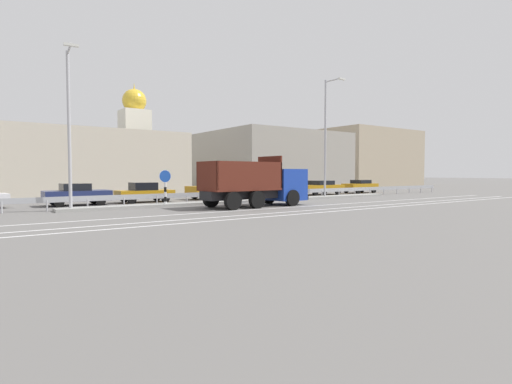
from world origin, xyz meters
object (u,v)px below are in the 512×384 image
(dump_truck, at_px, (266,187))
(parked_car_6, at_px, (360,186))
(parked_car_2, at_px, (144,192))
(church_tower, at_px, (135,140))
(parked_car_3, at_px, (216,190))
(parked_car_4, at_px, (271,190))
(street_lamp_1, at_px, (326,134))
(median_road_sign, at_px, (165,187))
(parked_car_5, at_px, (320,187))
(street_lamp_0, at_px, (69,123))
(parked_car_1, at_px, (77,194))

(dump_truck, xyz_separation_m, parked_car_6, (18.30, 7.57, -0.50))
(parked_car_2, xyz_separation_m, church_tower, (8.31, 26.57, 5.97))
(parked_car_3, bearing_deg, parked_car_4, -99.44)
(parked_car_3, bearing_deg, parked_car_2, 88.69)
(street_lamp_1, bearing_deg, parked_car_3, 149.74)
(street_lamp_1, distance_m, church_tower, 31.42)
(median_road_sign, xyz_separation_m, parked_car_6, (23.82, 4.35, -0.53))
(parked_car_4, xyz_separation_m, parked_car_5, (6.12, -0.00, 0.08))
(street_lamp_1, height_order, parked_car_5, street_lamp_1)
(parked_car_5, bearing_deg, street_lamp_0, 101.26)
(parked_car_3, bearing_deg, parked_car_5, -96.99)
(median_road_sign, bearing_deg, parked_car_5, 13.48)
(parked_car_4, bearing_deg, street_lamp_0, 100.97)
(parked_car_1, height_order, church_tower, church_tower)
(parked_car_1, relative_size, parked_car_6, 1.00)
(parked_car_2, bearing_deg, parked_car_3, 92.95)
(dump_truck, height_order, parked_car_2, dump_truck)
(parked_car_4, bearing_deg, median_road_sign, 106.82)
(parked_car_4, height_order, parked_car_6, parked_car_6)
(median_road_sign, distance_m, parked_car_1, 6.06)
(parked_car_6, bearing_deg, median_road_sign, 101.48)
(street_lamp_1, height_order, parked_car_6, street_lamp_1)
(parked_car_1, bearing_deg, street_lamp_1, 77.50)
(parked_car_1, distance_m, church_tower, 30.29)
(median_road_sign, height_order, church_tower, church_tower)
(median_road_sign, distance_m, street_lamp_1, 14.92)
(church_tower, bearing_deg, street_lamp_1, -79.32)
(dump_truck, height_order, parked_car_1, dump_truck)
(street_lamp_1, relative_size, parked_car_5, 2.03)
(median_road_sign, relative_size, parked_car_3, 0.48)
(street_lamp_1, xyz_separation_m, parked_car_2, (-14.13, 4.27, -4.68))
(church_tower, bearing_deg, street_lamp_0, -114.39)
(parked_car_3, height_order, church_tower, church_tower)
(parked_car_2, relative_size, parked_car_3, 0.82)
(dump_truck, distance_m, church_tower, 34.70)
(parked_car_5, relative_size, parked_car_6, 1.21)
(parked_car_3, xyz_separation_m, church_tower, (2.16, 26.20, 5.92))
(dump_truck, relative_size, church_tower, 0.51)
(parked_car_3, bearing_deg, street_lamp_1, -125.09)
(parked_car_1, relative_size, parked_car_3, 0.82)
(median_road_sign, xyz_separation_m, parked_car_5, (17.86, 4.28, -0.53))
(parked_car_5, distance_m, church_tower, 28.84)
(dump_truck, distance_m, parked_car_1, 12.36)
(parked_car_1, relative_size, church_tower, 0.28)
(street_lamp_0, relative_size, parked_car_6, 2.19)
(parked_car_1, bearing_deg, median_road_sign, 46.32)
(parked_car_1, bearing_deg, parked_car_2, 92.03)
(parked_car_4, bearing_deg, parked_car_1, 87.22)
(street_lamp_1, bearing_deg, parked_car_5, 50.17)
(parked_car_4, distance_m, church_tower, 27.50)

